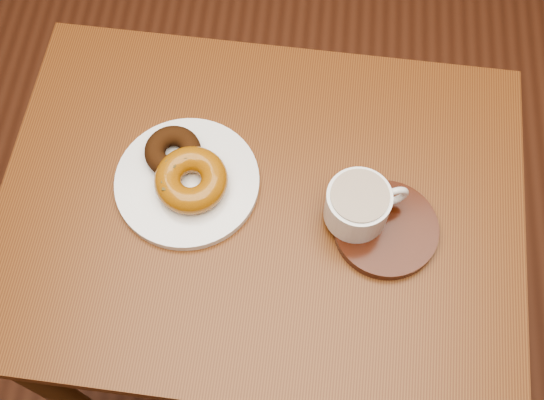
# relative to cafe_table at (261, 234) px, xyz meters

# --- Properties ---
(ground) EXTENTS (6.00, 6.00, 0.00)m
(ground) POSITION_rel_cafe_table_xyz_m (0.15, 0.29, -0.67)
(ground) COLOR #572D1B
(ground) RESTS_ON ground
(cafe_table) EXTENTS (0.88, 0.67, 0.80)m
(cafe_table) POSITION_rel_cafe_table_xyz_m (0.00, 0.00, 0.00)
(cafe_table) COLOR brown
(cafe_table) RESTS_ON ground
(donut_plate) EXTENTS (0.26, 0.26, 0.01)m
(donut_plate) POSITION_rel_cafe_table_xyz_m (-0.12, 0.03, 0.13)
(donut_plate) COLOR white
(donut_plate) RESTS_ON cafe_table
(donut_cinnamon) EXTENTS (0.10, 0.10, 0.03)m
(donut_cinnamon) POSITION_rel_cafe_table_xyz_m (-0.15, 0.07, 0.16)
(donut_cinnamon) COLOR #32190A
(donut_cinnamon) RESTS_ON donut_plate
(donut_caramel) EXTENTS (0.16, 0.16, 0.04)m
(donut_caramel) POSITION_rel_cafe_table_xyz_m (-0.11, 0.02, 0.16)
(donut_caramel) COLOR #9B5B10
(donut_caramel) RESTS_ON donut_plate
(saucer) EXTENTS (0.20, 0.20, 0.02)m
(saucer) POSITION_rel_cafe_table_xyz_m (0.20, -0.03, 0.14)
(saucer) COLOR #341107
(saucer) RESTS_ON cafe_table
(coffee_cup) EXTENTS (0.13, 0.10, 0.07)m
(coffee_cup) POSITION_rel_cafe_table_xyz_m (0.16, -0.01, 0.18)
(coffee_cup) COLOR white
(coffee_cup) RESTS_ON saucer
(teaspoon) EXTENTS (0.02, 0.10, 0.01)m
(teaspoon) POSITION_rel_cafe_table_xyz_m (0.14, 0.02, 0.15)
(teaspoon) COLOR silver
(teaspoon) RESTS_ON saucer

